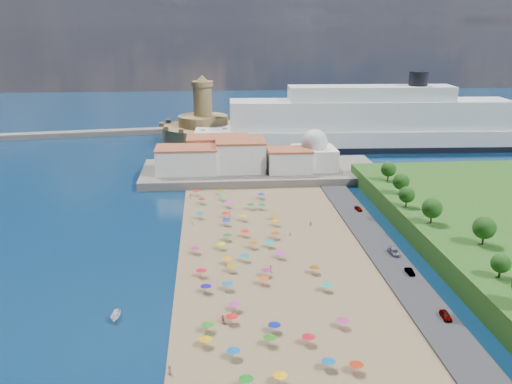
{
  "coord_description": "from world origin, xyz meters",
  "views": [
    {
      "loc": [
        -9.88,
        -137.04,
        57.09
      ],
      "look_at": [
        4.0,
        25.0,
        8.0
      ],
      "focal_mm": 40.0,
      "sensor_mm": 36.0,
      "label": 1
    }
  ],
  "objects": [
    {
      "name": "terrace",
      "position": [
        10.0,
        73.0,
        1.5
      ],
      "size": [
        90.0,
        36.0,
        3.0
      ],
      "primitive_type": "cube",
      "color": "#59544C",
      "rests_on": "ground"
    },
    {
      "name": "fortress",
      "position": [
        -12.0,
        138.0,
        6.68
      ],
      "size": [
        40.0,
        40.0,
        32.4
      ],
      "color": "olive",
      "rests_on": "ground"
    },
    {
      "name": "parked_cars",
      "position": [
        36.0,
        -11.39,
        1.37
      ],
      "size": [
        2.64,
        70.9,
        1.43
      ],
      "color": "gray",
      "rests_on": "promenade"
    },
    {
      "name": "cruise_ship",
      "position": [
        64.25,
        117.2,
        10.4
      ],
      "size": [
        161.52,
        30.61,
        35.12
      ],
      "color": "black",
      "rests_on": "ground"
    },
    {
      "name": "beachgoers",
      "position": [
        -2.66,
        1.94,
        1.14
      ],
      "size": [
        37.32,
        99.98,
        1.89
      ],
      "color": "tan",
      "rests_on": "beach"
    },
    {
      "name": "domed_building",
      "position": [
        30.0,
        71.0,
        8.97
      ],
      "size": [
        16.0,
        16.0,
        15.0
      ],
      "color": "silver",
      "rests_on": "terrace"
    },
    {
      "name": "ground",
      "position": [
        0.0,
        0.0,
        0.0
      ],
      "size": [
        700.0,
        700.0,
        0.0
      ],
      "primitive_type": "plane",
      "color": "#071938",
      "rests_on": "ground"
    },
    {
      "name": "moored_boats",
      "position": [
        -27.71,
        -45.66,
        0.79
      ],
      "size": [
        5.49,
        31.06,
        1.64
      ],
      "color": "white",
      "rests_on": "ground"
    },
    {
      "name": "jetty",
      "position": [
        -12.0,
        108.0,
        1.2
      ],
      "size": [
        18.0,
        70.0,
        2.4
      ],
      "primitive_type": "cube",
      "color": "#59544C",
      "rests_on": "ground"
    },
    {
      "name": "beach_parasols",
      "position": [
        -1.31,
        -10.92,
        2.15
      ],
      "size": [
        32.0,
        117.92,
        2.2
      ],
      "color": "gray",
      "rests_on": "beach"
    },
    {
      "name": "waterfront_buildings",
      "position": [
        -3.05,
        73.64,
        7.88
      ],
      "size": [
        57.0,
        29.0,
        11.0
      ],
      "color": "silver",
      "rests_on": "terrace"
    },
    {
      "name": "hillside_trees",
      "position": [
        49.2,
        -9.74,
        10.04
      ],
      "size": [
        13.59,
        105.29,
        7.71
      ],
      "color": "#382314",
      "rests_on": "hillside"
    },
    {
      "name": "breakwater",
      "position": [
        -110.0,
        153.0,
        1.3
      ],
      "size": [
        199.03,
        34.77,
        2.6
      ],
      "primitive_type": "cube",
      "rotation": [
        0.0,
        0.0,
        0.14
      ],
      "color": "#59544C",
      "rests_on": "ground"
    }
  ]
}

